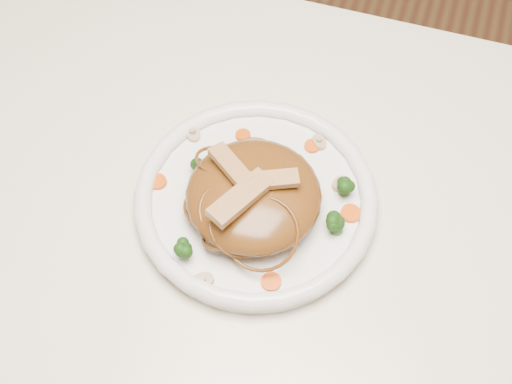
% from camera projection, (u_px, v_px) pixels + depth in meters
% --- Properties ---
extents(table, '(1.20, 0.80, 0.75)m').
position_uv_depth(table, '(269.00, 297.00, 0.84)').
color(table, beige).
rests_on(table, ground).
extents(plate, '(0.30, 0.30, 0.02)m').
position_uv_depth(plate, '(256.00, 202.00, 0.78)').
color(plate, white).
rests_on(plate, table).
extents(noodle_mound, '(0.20, 0.20, 0.05)m').
position_uv_depth(noodle_mound, '(254.00, 195.00, 0.75)').
color(noodle_mound, brown).
rests_on(noodle_mound, plate).
extents(chicken_a, '(0.06, 0.04, 0.01)m').
position_uv_depth(chicken_a, '(271.00, 180.00, 0.72)').
color(chicken_a, tan).
rests_on(chicken_a, noodle_mound).
extents(chicken_b, '(0.06, 0.05, 0.01)m').
position_uv_depth(chicken_b, '(231.00, 165.00, 0.73)').
color(chicken_b, tan).
rests_on(chicken_b, noodle_mound).
extents(chicken_c, '(0.06, 0.08, 0.01)m').
position_uv_depth(chicken_c, '(240.00, 198.00, 0.71)').
color(chicken_c, tan).
rests_on(chicken_c, noodle_mound).
extents(broccoli_0, '(0.03, 0.03, 0.03)m').
position_uv_depth(broccoli_0, '(345.00, 185.00, 0.77)').
color(broccoli_0, '#15450E').
rests_on(broccoli_0, plate).
extents(broccoli_1, '(0.03, 0.03, 0.03)m').
position_uv_depth(broccoli_1, '(202.00, 167.00, 0.78)').
color(broccoli_1, '#15450E').
rests_on(broccoli_1, plate).
extents(broccoli_2, '(0.03, 0.03, 0.03)m').
position_uv_depth(broccoli_2, '(184.00, 246.00, 0.73)').
color(broccoli_2, '#15450E').
rests_on(broccoli_2, plate).
extents(broccoli_3, '(0.03, 0.03, 0.03)m').
position_uv_depth(broccoli_3, '(338.00, 224.00, 0.74)').
color(broccoli_3, '#15450E').
rests_on(broccoli_3, plate).
extents(carrot_0, '(0.02, 0.02, 0.00)m').
position_uv_depth(carrot_0, '(312.00, 146.00, 0.81)').
color(carrot_0, '#EF5108').
rests_on(carrot_0, plate).
extents(carrot_1, '(0.02, 0.02, 0.00)m').
position_uv_depth(carrot_1, '(158.00, 182.00, 0.79)').
color(carrot_1, '#EF5108').
rests_on(carrot_1, plate).
extents(carrot_2, '(0.03, 0.03, 0.00)m').
position_uv_depth(carrot_2, '(351.00, 213.00, 0.76)').
color(carrot_2, '#EF5108').
rests_on(carrot_2, plate).
extents(carrot_3, '(0.02, 0.02, 0.00)m').
position_uv_depth(carrot_3, '(243.00, 135.00, 0.82)').
color(carrot_3, '#EF5108').
rests_on(carrot_3, plate).
extents(carrot_4, '(0.03, 0.03, 0.00)m').
position_uv_depth(carrot_4, '(271.00, 282.00, 0.72)').
color(carrot_4, '#EF5108').
rests_on(carrot_4, plate).
extents(mushroom_0, '(0.03, 0.03, 0.01)m').
position_uv_depth(mushroom_0, '(203.00, 280.00, 0.72)').
color(mushroom_0, beige).
rests_on(mushroom_0, plate).
extents(mushroom_1, '(0.03, 0.03, 0.01)m').
position_uv_depth(mushroom_1, '(340.00, 184.00, 0.78)').
color(mushroom_1, beige).
rests_on(mushroom_1, plate).
extents(mushroom_2, '(0.03, 0.03, 0.01)m').
position_uv_depth(mushroom_2, '(193.00, 133.00, 0.82)').
color(mushroom_2, beige).
rests_on(mushroom_2, plate).
extents(mushroom_3, '(0.03, 0.03, 0.01)m').
position_uv_depth(mushroom_3, '(319.00, 142.00, 0.81)').
color(mushroom_3, beige).
rests_on(mushroom_3, plate).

